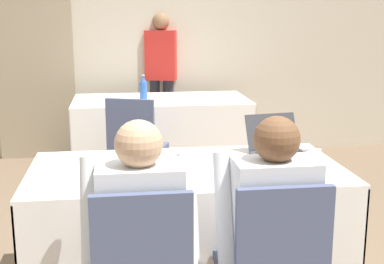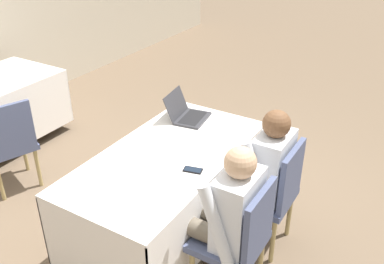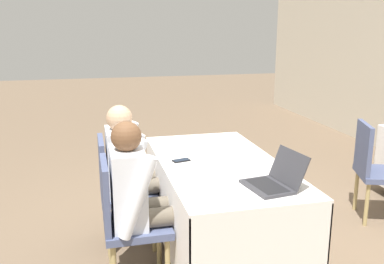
{
  "view_description": "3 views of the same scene",
  "coord_description": "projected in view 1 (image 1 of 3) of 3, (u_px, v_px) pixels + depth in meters",
  "views": [
    {
      "loc": [
        -0.36,
        -2.84,
        1.59
      ],
      "look_at": [
        0.0,
        -0.22,
        1.0
      ],
      "focal_mm": 50.0,
      "sensor_mm": 36.0,
      "label": 1
    },
    {
      "loc": [
        -2.25,
        -1.58,
        2.43
      ],
      "look_at": [
        0.0,
        -0.22,
        1.0
      ],
      "focal_mm": 40.0,
      "sensor_mm": 36.0,
      "label": 2
    },
    {
      "loc": [
        2.98,
        -0.95,
        1.77
      ],
      "look_at": [
        0.0,
        -0.22,
        1.0
      ],
      "focal_mm": 40.0,
      "sensor_mm": 36.0,
      "label": 3
    }
  ],
  "objects": [
    {
      "name": "paper_beside_laptop",
      "position": [
        155.0,
        169.0,
        2.95
      ],
      "size": [
        0.23,
        0.31,
        0.0
      ],
      "rotation": [
        0.0,
        0.0,
        0.06
      ],
      "color": "white",
      "rests_on": "conference_table_near"
    },
    {
      "name": "wall_back",
      "position": [
        150.0,
        35.0,
        5.96
      ],
      "size": [
        12.0,
        0.06,
        2.7
      ],
      "color": "beige",
      "rests_on": "ground_plane"
    },
    {
      "name": "person_red_shirt",
      "position": [
        161.0,
        74.0,
        6.04
      ],
      "size": [
        0.38,
        0.28,
        1.59
      ],
      "rotation": [
        0.0,
        0.0,
        -0.27
      ],
      "color": "#33333D",
      "rests_on": "ground_plane"
    },
    {
      "name": "paper_centre_table",
      "position": [
        212.0,
        166.0,
        2.99
      ],
      "size": [
        0.31,
        0.35,
        0.0
      ],
      "rotation": [
        0.0,
        0.0,
        0.39
      ],
      "color": "white",
      "rests_on": "conference_table_near"
    },
    {
      "name": "cell_phone",
      "position": [
        176.0,
        183.0,
        2.69
      ],
      "size": [
        0.1,
        0.15,
        0.01
      ],
      "rotation": [
        0.0,
        0.0,
        0.24
      ],
      "color": "black",
      "rests_on": "conference_table_near"
    },
    {
      "name": "conference_table_far",
      "position": [
        161.0,
        116.0,
        5.38
      ],
      "size": [
        1.74,
        0.89,
        0.75
      ],
      "color": "white",
      "rests_on": "ground_plane"
    },
    {
      "name": "water_bottle",
      "position": [
        143.0,
        88.0,
        5.28
      ],
      "size": [
        0.08,
        0.08,
        0.25
      ],
      "color": "#2D5BB7",
      "rests_on": "conference_table_far"
    },
    {
      "name": "person_white_shirt",
      "position": [
        269.0,
        223.0,
        2.41
      ],
      "size": [
        0.5,
        0.52,
        1.17
      ],
      "rotation": [
        0.0,
        0.0,
        3.14
      ],
      "color": "#665B4C",
      "rests_on": "ground_plane"
    },
    {
      "name": "laptop",
      "position": [
        279.0,
        148.0,
        3.22
      ],
      "size": [
        0.37,
        0.37,
        0.23
      ],
      "rotation": [
        0.0,
        0.0,
        0.15
      ],
      "color": "#333338",
      "rests_on": "conference_table_near"
    },
    {
      "name": "person_checkered_shirt",
      "position": [
        140.0,
        230.0,
        2.33
      ],
      "size": [
        0.5,
        0.52,
        1.17
      ],
      "rotation": [
        0.0,
        0.0,
        3.14
      ],
      "color": "#665B4C",
      "rests_on": "ground_plane"
    },
    {
      "name": "conference_table_near",
      "position": [
        187.0,
        197.0,
        3.02
      ],
      "size": [
        1.74,
        0.89,
        0.75
      ],
      "color": "white",
      "rests_on": "ground_plane"
    },
    {
      "name": "curtain_panel",
      "position": [
        33.0,
        38.0,
        5.74
      ],
      "size": [
        0.83,
        0.04,
        2.65
      ],
      "color": "gray",
      "rests_on": "ground_plane"
    },
    {
      "name": "chair_far_spare",
      "position": [
        135.0,
        144.0,
        4.52
      ],
      "size": [
        0.56,
        0.56,
        0.91
      ],
      "rotation": [
        0.0,
        0.0,
        2.8
      ],
      "color": "tan",
      "rests_on": "ground_plane"
    }
  ]
}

